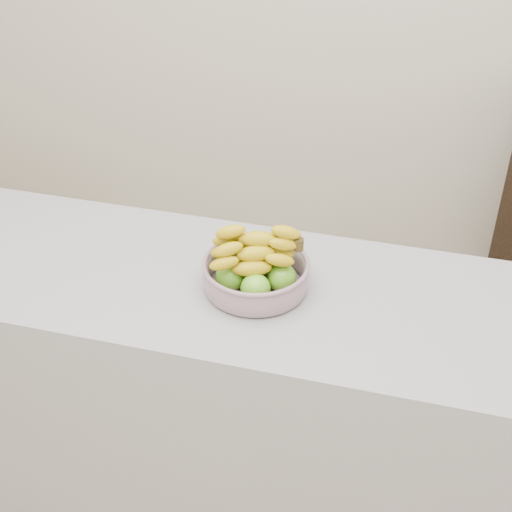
{
  "coord_description": "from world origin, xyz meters",
  "views": [
    {
      "loc": [
        0.44,
        -1.12,
        2.03
      ],
      "look_at": [
        0.05,
        0.32,
        1.0
      ],
      "focal_mm": 50.0,
      "sensor_mm": 36.0,
      "label": 1
    }
  ],
  "objects": [
    {
      "name": "fruit_bowl",
      "position": [
        0.05,
        0.32,
        0.95
      ],
      "size": [
        0.28,
        0.28,
        0.17
      ],
      "rotation": [
        0.0,
        0.0,
        0.24
      ],
      "color": "#96A5B4",
      "rests_on": "counter"
    },
    {
      "name": "counter",
      "position": [
        0.0,
        0.32,
        0.45
      ],
      "size": [
        2.0,
        0.6,
        0.9
      ],
      "primitive_type": "cube",
      "color": "#9B9BA3",
      "rests_on": "ground"
    }
  ]
}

